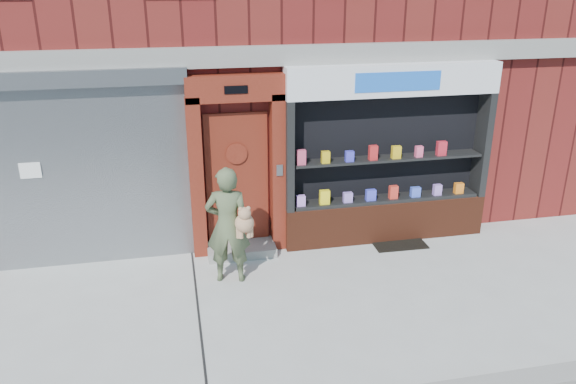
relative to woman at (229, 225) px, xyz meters
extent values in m
plane|color=#9E9E99|center=(1.01, -0.90, -0.89)|extent=(80.00, 80.00, 0.00)
cube|color=gray|center=(1.01, 1.02, 2.26)|extent=(12.00, 0.16, 0.30)
cube|color=gray|center=(-1.99, 1.04, 0.51)|extent=(3.00, 0.10, 2.80)
cube|color=slate|center=(-1.99, 0.98, 2.03)|extent=(3.10, 0.30, 0.24)
cube|color=white|center=(-2.79, 0.97, 0.71)|extent=(0.30, 0.01, 0.24)
cube|color=#5B1A0F|center=(-0.39, 0.96, 0.41)|extent=(0.22, 0.28, 2.60)
cube|color=#5B1A0F|center=(0.91, 0.96, 0.41)|extent=(0.22, 0.28, 2.60)
cube|color=#5B1A0F|center=(0.26, 0.96, 1.81)|extent=(1.50, 0.28, 0.40)
cube|color=black|center=(0.26, 0.81, 1.81)|extent=(0.35, 0.01, 0.12)
cube|color=#5F1D11|center=(0.26, 1.07, 0.31)|extent=(1.00, 0.06, 2.20)
cylinder|color=black|center=(0.26, 1.03, 0.76)|extent=(0.28, 0.02, 0.28)
cylinder|color=#5B1A0F|center=(0.26, 1.02, 0.76)|extent=(0.34, 0.02, 0.34)
cube|color=gray|center=(0.26, 0.80, -0.82)|extent=(1.10, 0.55, 0.15)
cube|color=slate|center=(0.91, 0.81, 0.51)|extent=(0.10, 0.02, 0.18)
cube|color=#592515|center=(2.76, 0.90, -0.54)|extent=(3.50, 0.40, 0.70)
cube|color=black|center=(1.07, 0.90, 0.71)|extent=(0.12, 0.40, 1.80)
cube|color=black|center=(4.45, 0.90, 0.71)|extent=(0.12, 0.40, 1.80)
cube|color=black|center=(2.76, 1.08, 0.71)|extent=(3.30, 0.03, 1.80)
cube|color=black|center=(2.76, 0.90, -0.16)|extent=(3.20, 0.36, 0.06)
cube|color=black|center=(2.76, 0.90, 0.56)|extent=(3.20, 0.36, 0.04)
cube|color=white|center=(2.76, 0.90, 1.86)|extent=(3.50, 0.40, 0.50)
cube|color=blue|center=(2.76, 0.69, 1.86)|extent=(1.40, 0.01, 0.30)
cube|color=#C989F7|center=(1.26, 0.82, -0.04)|extent=(0.14, 0.09, 0.18)
cube|color=yellow|center=(1.66, 0.82, -0.02)|extent=(0.16, 0.09, 0.24)
cube|color=#9D7BDE|center=(2.06, 0.82, -0.05)|extent=(0.15, 0.09, 0.17)
cube|color=#4148E0|center=(2.46, 0.82, -0.04)|extent=(0.16, 0.09, 0.19)
cube|color=red|center=(2.86, 0.82, -0.02)|extent=(0.14, 0.09, 0.22)
cube|color=#4360E4|center=(3.26, 0.82, -0.05)|extent=(0.16, 0.09, 0.17)
cube|color=#A779DB|center=(3.66, 0.82, -0.04)|extent=(0.14, 0.09, 0.19)
cube|color=orange|center=(4.06, 0.82, -0.04)|extent=(0.15, 0.09, 0.18)
cube|color=#D6476B|center=(1.26, 0.82, 0.70)|extent=(0.14, 0.09, 0.24)
cube|color=gold|center=(1.66, 0.82, 0.67)|extent=(0.13, 0.09, 0.19)
cube|color=#3E3ED3|center=(2.06, 0.82, 0.66)|extent=(0.13, 0.09, 0.17)
cube|color=red|center=(2.46, 0.82, 0.70)|extent=(0.14, 0.09, 0.24)
cube|color=yellow|center=(2.86, 0.82, 0.68)|extent=(0.15, 0.09, 0.21)
cube|color=#F8527F|center=(3.26, 0.82, 0.67)|extent=(0.12, 0.09, 0.18)
cube|color=red|center=(3.66, 0.82, 0.70)|extent=(0.16, 0.09, 0.24)
imported|color=#4D593A|center=(-0.01, 0.01, -0.01)|extent=(0.71, 0.54, 1.77)
sphere|color=#A97954|center=(0.21, -0.14, 0.07)|extent=(0.28, 0.28, 0.28)
sphere|color=#A97954|center=(0.21, -0.19, 0.24)|extent=(0.18, 0.18, 0.18)
sphere|color=#A97954|center=(0.16, -0.19, 0.31)|extent=(0.06, 0.06, 0.06)
sphere|color=#A97954|center=(0.27, -0.19, 0.31)|extent=(0.06, 0.06, 0.06)
cylinder|color=#A97954|center=(0.12, -0.14, -0.07)|extent=(0.06, 0.06, 0.17)
cylinder|color=#A97954|center=(0.30, -0.14, -0.07)|extent=(0.06, 0.06, 0.17)
cylinder|color=#A97954|center=(0.16, -0.16, -0.07)|extent=(0.06, 0.06, 0.17)
cylinder|color=#A97954|center=(0.27, -0.16, -0.07)|extent=(0.06, 0.06, 0.17)
cube|color=black|center=(2.94, 0.65, -0.88)|extent=(0.90, 0.64, 0.02)
camera|label=1|loc=(-0.69, -7.44, 3.34)|focal=35.00mm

